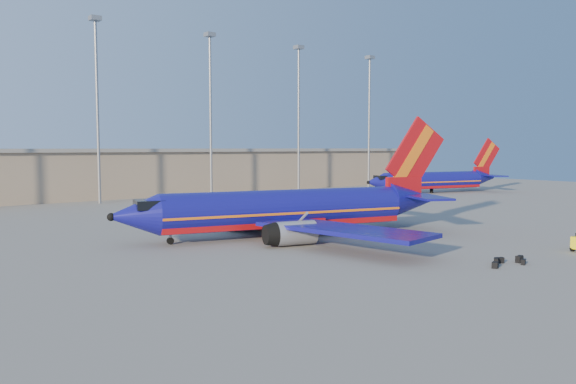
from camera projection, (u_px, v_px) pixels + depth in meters
name	position (u px, v px, depth m)	size (l,w,h in m)	color
ground	(318.00, 237.00, 54.47)	(220.00, 220.00, 0.00)	slate
terminal_building	(156.00, 171.00, 105.80)	(122.00, 16.00, 8.50)	gray
light_mast_row	(157.00, 94.00, 92.27)	(101.60, 1.60, 28.65)	gray
aircraft_main	(292.00, 210.00, 54.78)	(34.75, 33.00, 11.99)	navy
aircraft_second	(435.00, 180.00, 107.53)	(30.83, 14.13, 10.61)	navy
luggage_pile	(507.00, 261.00, 41.58)	(4.14, 1.92, 0.52)	black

